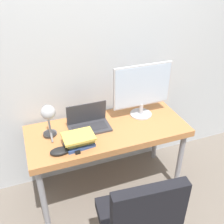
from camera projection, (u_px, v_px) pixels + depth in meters
ground_plane at (119, 209)px, 2.45m from camera, size 12.00×12.00×0.00m
wall_back at (93, 52)px, 2.30m from camera, size 8.00×0.05×2.60m
desk at (108, 135)px, 2.35m from camera, size 1.41×0.60×0.72m
laptop at (89, 123)px, 2.30m from camera, size 0.36×0.21×0.22m
monitor at (142, 88)px, 2.36m from camera, size 0.56×0.21×0.50m
desk_lamp at (48, 116)px, 2.01m from camera, size 0.12×0.24×0.35m
office_chair at (139, 223)px, 1.70m from camera, size 0.54×0.55×1.00m
book_stack at (79, 140)px, 2.08m from camera, size 0.25×0.19×0.10m
tv_remote at (75, 147)px, 2.07m from camera, size 0.05×0.16×0.02m
game_controller at (60, 151)px, 2.02m from camera, size 0.16×0.10×0.04m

